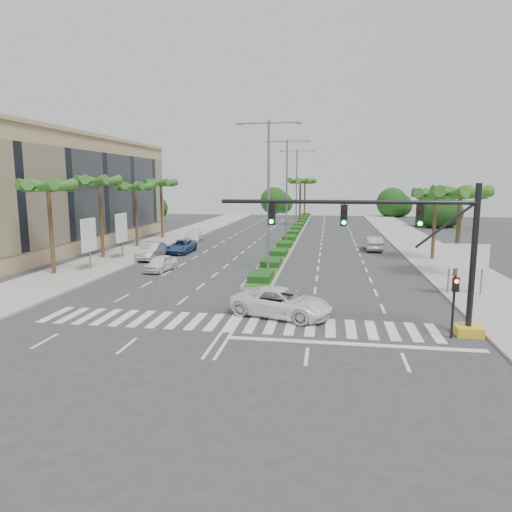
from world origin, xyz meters
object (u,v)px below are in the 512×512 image
(car_crossing, at_px, (282,302))
(car_right, at_px, (373,243))
(car_parked_d, at_px, (194,236))
(car_parked_a, at_px, (160,263))
(car_parked_c, at_px, (181,247))
(car_parked_b, at_px, (151,251))

(car_crossing, bearing_deg, car_right, 3.29)
(car_parked_d, bearing_deg, car_parked_a, -86.19)
(car_parked_c, xyz_separation_m, car_crossing, (12.62, -20.96, 0.10))
(car_right, bearing_deg, car_parked_c, 11.78)
(car_parked_d, distance_m, car_right, 21.90)
(car_parked_a, relative_size, car_parked_d, 0.83)
(car_parked_b, bearing_deg, car_crossing, -54.06)
(car_crossing, relative_size, car_right, 1.17)
(car_parked_b, xyz_separation_m, car_right, (21.36, 9.12, -0.01))
(car_parked_b, relative_size, car_right, 1.02)
(car_parked_a, relative_size, car_parked_b, 0.79)
(car_parked_a, xyz_separation_m, car_crossing, (11.19, -11.28, 0.12))
(car_parked_a, distance_m, car_parked_b, 6.24)
(car_parked_b, height_order, car_right, car_parked_b)
(car_parked_a, bearing_deg, car_crossing, -37.64)
(car_parked_a, bearing_deg, car_parked_b, 126.14)
(car_parked_b, height_order, car_parked_c, car_parked_b)
(car_parked_a, relative_size, car_right, 0.81)
(car_parked_b, bearing_deg, car_right, 18.86)
(car_parked_d, bearing_deg, car_parked_b, -94.92)
(car_parked_b, height_order, car_parked_d, car_parked_b)
(car_parked_b, distance_m, car_crossing, 21.95)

